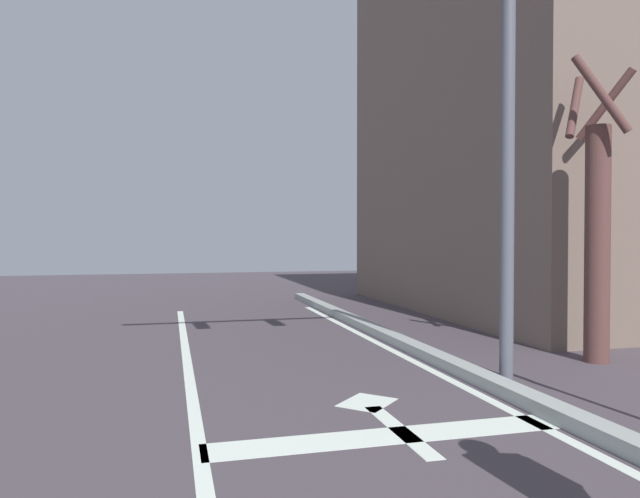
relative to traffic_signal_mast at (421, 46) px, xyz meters
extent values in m
cube|color=silver|center=(-0.97, -1.50, -3.78)|extent=(3.07, 0.40, 0.01)
cube|color=silver|center=(-0.81, -1.38, -3.78)|extent=(0.16, 1.40, 0.01)
cube|color=silver|center=(-0.81, -0.53, -3.78)|extent=(0.71, 0.71, 0.01)
cylinder|color=#545662|center=(1.09, 0.00, -1.15)|extent=(0.16, 0.16, 5.26)
cylinder|color=brown|center=(2.75, 0.48, -2.22)|extent=(0.32, 0.32, 3.12)
cylinder|color=brown|center=(2.99, 0.65, -0.34)|extent=(0.52, 0.69, 0.91)
cylinder|color=brown|center=(2.57, 0.72, -0.38)|extent=(0.50, 0.41, 0.90)
cylinder|color=brown|center=(2.57, 0.23, -0.31)|extent=(0.65, 0.50, 1.05)
camera|label=1|loc=(-2.71, -5.95, -2.13)|focal=32.39mm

